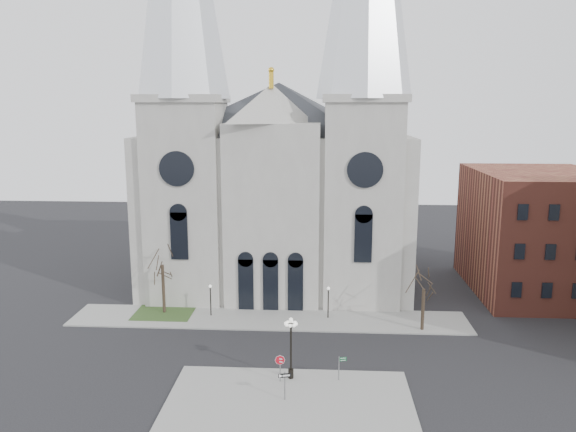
# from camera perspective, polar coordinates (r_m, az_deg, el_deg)

# --- Properties ---
(ground) EXTENTS (160.00, 160.00, 0.00)m
(ground) POSITION_cam_1_polar(r_m,az_deg,el_deg) (47.79, -3.23, -15.30)
(ground) COLOR black
(ground) RESTS_ON ground
(sidewalk_near) EXTENTS (18.00, 10.00, 0.14)m
(sidewalk_near) POSITION_cam_1_polar(r_m,az_deg,el_deg) (43.12, 0.14, -18.30)
(sidewalk_near) COLOR gray
(sidewalk_near) RESTS_ON ground
(sidewalk_far) EXTENTS (40.00, 6.00, 0.14)m
(sidewalk_far) POSITION_cam_1_polar(r_m,az_deg,el_deg) (57.76, -1.97, -10.40)
(sidewalk_far) COLOR gray
(sidewalk_far) RESTS_ON ground
(grass_patch) EXTENTS (6.00, 5.00, 0.18)m
(grass_patch) POSITION_cam_1_polar(r_m,az_deg,el_deg) (60.64, -12.44, -9.58)
(grass_patch) COLOR #2C411C
(grass_patch) RESTS_ON ground
(cathedral) EXTENTS (33.00, 26.66, 54.00)m
(cathedral) POSITION_cam_1_polar(r_m,az_deg,el_deg) (65.62, -1.12, 8.70)
(cathedral) COLOR #A4A099
(cathedral) RESTS_ON ground
(bg_building_brick) EXTENTS (14.00, 18.00, 14.00)m
(bg_building_brick) POSITION_cam_1_polar(r_m,az_deg,el_deg) (70.59, 23.94, -1.50)
(bg_building_brick) COLOR brown
(bg_building_brick) RESTS_ON ground
(tree_left) EXTENTS (3.20, 3.20, 7.50)m
(tree_left) POSITION_cam_1_polar(r_m,az_deg,el_deg) (58.95, -12.66, -4.57)
(tree_left) COLOR black
(tree_left) RESTS_ON ground
(tree_right) EXTENTS (3.20, 3.20, 6.00)m
(tree_right) POSITION_cam_1_polar(r_m,az_deg,el_deg) (55.06, 13.65, -6.95)
(tree_right) COLOR black
(tree_right) RESTS_ON ground
(ped_lamp_left) EXTENTS (0.32, 0.32, 3.26)m
(ped_lamp_left) POSITION_cam_1_polar(r_m,az_deg,el_deg) (58.28, -7.88, -7.93)
(ped_lamp_left) COLOR black
(ped_lamp_left) RESTS_ON sidewalk_far
(ped_lamp_right) EXTENTS (0.32, 0.32, 3.26)m
(ped_lamp_right) POSITION_cam_1_polar(r_m,az_deg,el_deg) (57.22, 4.11, -8.22)
(ped_lamp_right) COLOR black
(ped_lamp_right) RESTS_ON sidewalk_far
(stop_sign) EXTENTS (0.76, 0.26, 2.19)m
(stop_sign) POSITION_cam_1_polar(r_m,az_deg,el_deg) (44.90, -0.81, -14.66)
(stop_sign) COLOR slate
(stop_sign) RESTS_ON sidewalk_near
(globe_lamp) EXTENTS (1.18, 1.18, 5.03)m
(globe_lamp) POSITION_cam_1_polar(r_m,az_deg,el_deg) (44.75, 0.30, -12.53)
(globe_lamp) COLOR black
(globe_lamp) RESTS_ON sidewalk_near
(one_way_sign) EXTENTS (0.94, 0.26, 2.18)m
(one_way_sign) POSITION_cam_1_polar(r_m,az_deg,el_deg) (42.48, -0.33, -16.41)
(one_way_sign) COLOR slate
(one_way_sign) RESTS_ON sidewalk_near
(street_name_sign) EXTENTS (0.62, 0.19, 1.97)m
(street_name_sign) POSITION_cam_1_polar(r_m,az_deg,el_deg) (45.46, 5.30, -14.93)
(street_name_sign) COLOR slate
(street_name_sign) RESTS_ON sidewalk_near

